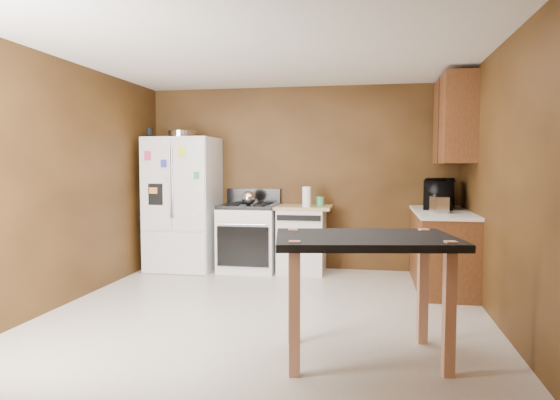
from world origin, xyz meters
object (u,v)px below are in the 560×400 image
(kettle, at_px, (249,198))
(gas_range, at_px, (249,237))
(toaster, at_px, (439,205))
(microwave, at_px, (440,195))
(green_canister, at_px, (320,201))
(refrigerator, at_px, (183,204))
(paper_towel, at_px, (307,197))
(dishwasher, at_px, (302,239))
(pen_cup, at_px, (149,133))
(roasting_pan, at_px, (182,134))
(island, at_px, (365,254))

(kettle, distance_m, gas_range, 0.54)
(toaster, xyz_separation_m, microwave, (0.08, 0.58, 0.08))
(toaster, bearing_deg, green_canister, 140.88)
(refrigerator, relative_size, gas_range, 1.64)
(green_canister, distance_m, microwave, 1.51)
(paper_towel, height_order, refrigerator, refrigerator)
(toaster, relative_size, refrigerator, 0.14)
(gas_range, relative_size, dishwasher, 1.24)
(pen_cup, bearing_deg, dishwasher, 6.09)
(roasting_pan, height_order, dishwasher, roasting_pan)
(refrigerator, bearing_deg, paper_towel, -2.47)
(green_canister, bearing_deg, pen_cup, -173.62)
(paper_towel, height_order, gas_range, paper_towel)
(refrigerator, xyz_separation_m, island, (2.49, -2.78, -0.12))
(green_canister, xyz_separation_m, microwave, (1.49, -0.25, 0.12))
(gas_range, bearing_deg, microwave, -4.44)
(kettle, height_order, dishwasher, kettle)
(kettle, height_order, refrigerator, refrigerator)
(island, bearing_deg, dishwasher, 106.66)
(roasting_pan, height_order, kettle, roasting_pan)
(refrigerator, bearing_deg, kettle, -2.25)
(paper_towel, xyz_separation_m, microwave, (1.64, -0.06, 0.05))
(toaster, xyz_separation_m, island, (-0.79, -2.08, -0.21))
(green_canister, bearing_deg, toaster, -30.36)
(microwave, bearing_deg, dishwasher, 94.49)
(paper_towel, distance_m, refrigerator, 1.72)
(paper_towel, xyz_separation_m, green_canister, (0.15, 0.20, -0.07))
(pen_cup, bearing_deg, paper_towel, 1.59)
(gas_range, bearing_deg, refrigerator, -176.19)
(refrigerator, bearing_deg, toaster, -12.15)
(microwave, relative_size, island, 0.42)
(kettle, xyz_separation_m, microwave, (2.42, -0.09, 0.07))
(roasting_pan, distance_m, refrigerator, 0.95)
(gas_range, bearing_deg, paper_towel, -9.52)
(microwave, xyz_separation_m, refrigerator, (-3.35, 0.13, -0.17))
(kettle, xyz_separation_m, dishwasher, (0.70, 0.12, -0.54))
(roasting_pan, xyz_separation_m, kettle, (0.93, -0.02, -0.85))
(dishwasher, height_order, island, island)
(paper_towel, bearing_deg, refrigerator, 177.53)
(roasting_pan, relative_size, green_canister, 3.05)
(roasting_pan, relative_size, toaster, 1.49)
(pen_cup, distance_m, paper_towel, 2.29)
(paper_towel, bearing_deg, kettle, 177.26)
(toaster, relative_size, island, 0.17)
(refrigerator, bearing_deg, green_canister, 3.74)
(green_canister, height_order, gas_range, gas_range)
(kettle, distance_m, paper_towel, 0.78)
(roasting_pan, distance_m, dishwasher, 2.15)
(green_canister, height_order, island, green_canister)
(roasting_pan, relative_size, refrigerator, 0.20)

